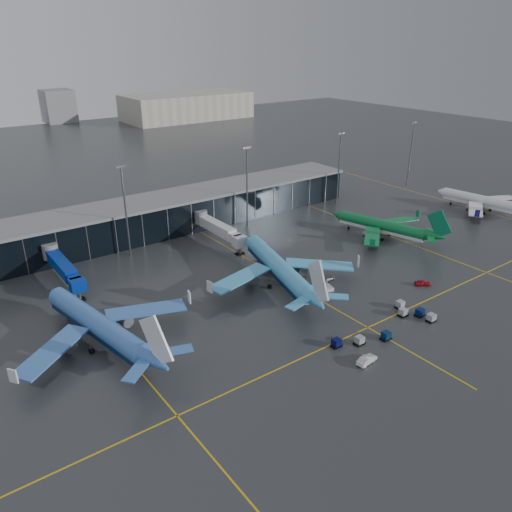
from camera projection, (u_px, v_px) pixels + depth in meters
ground at (286, 313)px, 110.49m from camera, size 600.00×600.00×0.00m
terminal_pier at (159, 215)px, 154.00m from camera, size 142.00×17.00×10.70m
jet_bridges at (63, 267)px, 121.41m from camera, size 94.00×27.50×7.20m
flood_masts at (191, 195)px, 144.46m from camera, size 203.00×0.50×25.50m
distant_hangars at (87, 113)px, 333.06m from camera, size 260.00×71.00×22.00m
taxi_lines at (290, 283)px, 123.71m from camera, size 220.00×120.00×0.02m
airliner_arkefly at (96, 313)px, 97.03m from camera, size 46.31×50.68×13.66m
airliner_klm_near at (278, 257)px, 121.12m from camera, size 50.40×54.31×13.98m
airliner_aer_lingus at (382, 219)px, 149.73m from camera, size 41.52×44.78×11.55m
airliner_ba at (485, 195)px, 171.51m from camera, size 38.85×42.93×11.93m
baggage_carts at (392, 323)px, 104.93m from camera, size 25.45×9.20×1.70m
mobile_airstair at (327, 286)px, 120.44m from camera, size 2.88×3.62×3.45m
service_van_red at (423, 283)px, 122.31m from camera, size 4.09×3.52×1.33m
service_van_white at (367, 360)px, 93.16m from camera, size 4.81×2.18×1.53m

